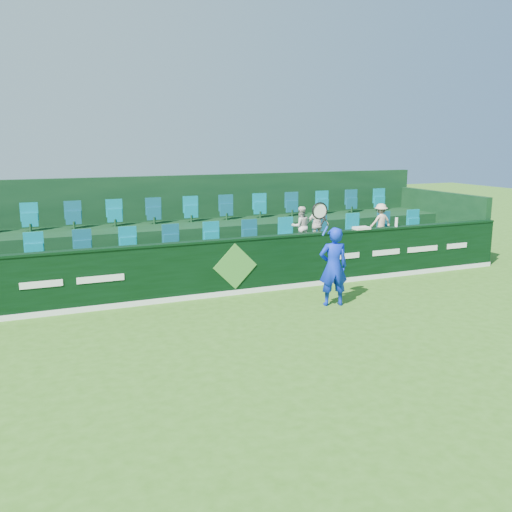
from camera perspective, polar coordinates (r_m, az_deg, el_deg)
name	(u,v)px	position (r m, az deg, el deg)	size (l,w,h in m)	color
ground	(315,349)	(10.27, 5.92, -9.25)	(60.00, 60.00, 0.00)	#326518
sponsor_hoarding	(234,266)	(13.55, -2.26, -1.05)	(16.00, 0.25, 1.35)	black
stand_tier_front	(218,268)	(14.62, -3.81, -1.23)	(16.00, 2.00, 0.80)	black
stand_tier_back	(196,246)	(16.34, -6.05, 0.99)	(16.00, 1.80, 1.30)	black
stand_rear	(191,224)	(16.67, -6.55, 3.16)	(16.00, 4.10, 2.60)	black
seat_row_front	(213,239)	(14.86, -4.36, 1.72)	(13.50, 0.50, 0.60)	#05768A
seat_row_back	(192,212)	(16.48, -6.43, 4.41)	(13.50, 0.50, 0.60)	#05768A
tennis_player	(333,266)	(12.70, 7.73, -0.99)	(1.05, 0.57, 2.41)	#0B25C1
spectator_left	(301,226)	(15.40, 4.49, 2.97)	(0.53, 0.41, 1.08)	silver
spectator_middle	(317,225)	(15.64, 6.15, 3.11)	(0.64, 0.27, 1.10)	white
spectator_right	(381,222)	(16.76, 12.35, 3.37)	(0.67, 0.39, 1.04)	beige
towel	(361,228)	(15.05, 10.50, 2.77)	(0.42, 0.27, 0.06)	silver
drinks_bottle	(396,222)	(15.67, 13.87, 3.31)	(0.08, 0.08, 0.25)	silver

